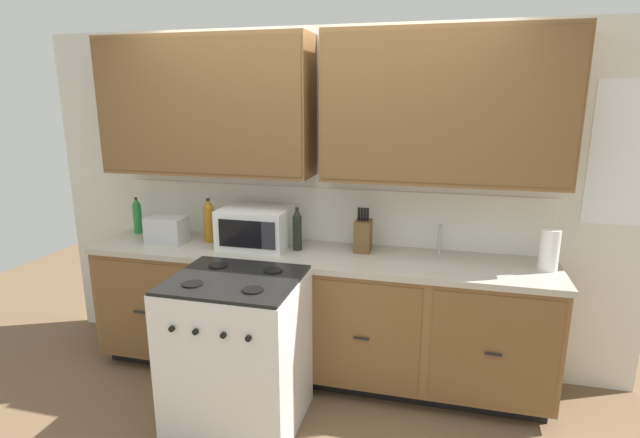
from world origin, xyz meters
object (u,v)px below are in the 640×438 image
(microwave, at_px, (255,228))
(bottle_amber, at_px, (209,221))
(bottle_green, at_px, (137,216))
(bottle_dark, at_px, (297,229))
(stove_range, at_px, (238,351))
(toaster, at_px, (167,230))
(paper_towel_roll, at_px, (549,250))
(knife_block, at_px, (363,235))

(microwave, bearing_deg, bottle_amber, 175.07)
(bottle_green, bearing_deg, microwave, -6.20)
(bottle_dark, bearing_deg, microwave, 180.00)
(bottle_green, bearing_deg, bottle_dark, -4.77)
(stove_range, distance_m, microwave, 0.90)
(microwave, relative_size, bottle_green, 1.68)
(microwave, bearing_deg, bottle_dark, -0.00)
(stove_range, height_order, toaster, toaster)
(paper_towel_roll, xyz_separation_m, bottle_dark, (-1.62, 0.01, 0.02))
(toaster, distance_m, bottle_amber, 0.32)
(bottle_green, bearing_deg, knife_block, -1.02)
(bottle_green, height_order, bottle_amber, bottle_amber)
(toaster, bearing_deg, bottle_green, 154.25)
(toaster, distance_m, knife_block, 1.44)
(microwave, height_order, bottle_dark, bottle_dark)
(toaster, height_order, paper_towel_roll, paper_towel_roll)
(toaster, height_order, bottle_green, bottle_green)
(toaster, distance_m, paper_towel_roll, 2.60)
(knife_block, distance_m, bottle_dark, 0.46)
(microwave, distance_m, paper_towel_roll, 1.93)
(stove_range, height_order, microwave, microwave)
(microwave, height_order, bottle_amber, bottle_amber)
(paper_towel_roll, distance_m, bottle_dark, 1.62)
(stove_range, bearing_deg, bottle_amber, 125.78)
(stove_range, distance_m, toaster, 1.15)
(microwave, height_order, toaster, microwave)
(paper_towel_roll, bearing_deg, toaster, -178.89)
(knife_block, xyz_separation_m, bottle_dark, (-0.45, -0.08, 0.03))
(bottle_amber, bearing_deg, knife_block, 2.39)
(microwave, distance_m, bottle_green, 1.03)
(knife_block, distance_m, bottle_green, 1.79)
(stove_range, height_order, bottle_green, bottle_green)
(paper_towel_roll, height_order, bottle_dark, bottle_dark)
(knife_block, bearing_deg, bottle_dark, -169.92)
(stove_range, xyz_separation_m, knife_block, (0.63, 0.75, 0.56))
(knife_block, bearing_deg, microwave, -174.00)
(knife_block, bearing_deg, bottle_amber, -177.61)
(stove_range, bearing_deg, microwave, 101.07)
(paper_towel_roll, distance_m, bottle_amber, 2.31)
(bottle_amber, xyz_separation_m, bottle_dark, (0.69, -0.03, -0.01))
(paper_towel_roll, distance_m, bottle_green, 2.96)
(knife_block, relative_size, bottle_amber, 0.95)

